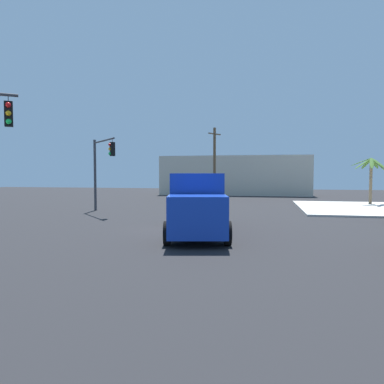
% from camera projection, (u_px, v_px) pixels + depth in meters
% --- Properties ---
extents(ground_plane, '(100.00, 100.00, 0.00)m').
position_uv_depth(ground_plane, '(175.00, 230.00, 18.66)').
color(ground_plane, black).
extents(sidewalk_corner_far, '(12.40, 12.40, 0.14)m').
position_uv_depth(sidewalk_corner_far, '(377.00, 208.00, 29.35)').
color(sidewalk_corner_far, beige).
rests_on(sidewalk_corner_far, ground).
extents(delivery_truck, '(4.16, 8.41, 2.95)m').
position_uv_depth(delivery_truck, '(197.00, 202.00, 18.06)').
color(delivery_truck, '#1438AD').
rests_on(delivery_truck, ground).
extents(traffic_light_secondary, '(3.24, 3.52, 5.59)m').
position_uv_depth(traffic_light_secondary, '(101.00, 163.00, 27.03)').
color(traffic_light_secondary, '#38383D').
rests_on(traffic_light_secondary, ground).
extents(palm_tree_far, '(3.14, 3.21, 4.24)m').
position_uv_depth(palm_tree_far, '(371.00, 171.00, 32.81)').
color(palm_tree_far, '#7A6647').
rests_on(palm_tree_far, sidewalk_corner_far).
extents(utility_pole, '(1.18, 1.98, 8.06)m').
position_uv_depth(utility_pole, '(214.00, 162.00, 40.49)').
color(utility_pole, brown).
rests_on(utility_pole, ground).
extents(building_backdrop, '(19.95, 6.00, 5.27)m').
position_uv_depth(building_backdrop, '(235.00, 176.00, 49.46)').
color(building_backdrop, beige).
rests_on(building_backdrop, ground).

